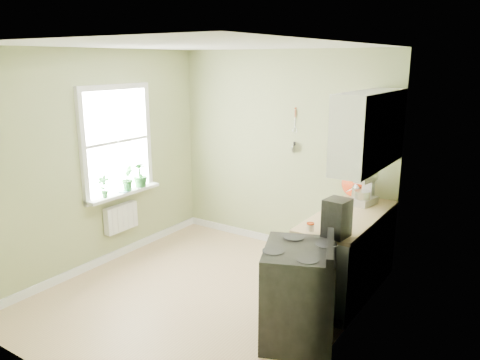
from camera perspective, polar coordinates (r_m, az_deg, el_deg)
The scene contains 21 objects.
floor at distance 5.44m, azimuth -4.62°, elevation -13.84°, with size 3.20×3.60×0.02m, color tan.
ceiling at distance 4.79m, azimuth -5.31°, elevation 16.15°, with size 3.20×3.60×0.02m, color white.
wall_back at distance 6.42m, azimuth 5.16°, elevation 3.50°, with size 3.20×0.02×2.70m, color tan.
wall_left at distance 6.05m, azimuth -16.98°, elevation 2.25°, with size 0.02×3.60×2.70m, color tan.
wall_right at distance 4.17m, azimuth 12.70°, elevation -2.84°, with size 0.02×3.60×2.70m, color tan.
base_cabinets at distance 5.46m, azimuth 12.96°, elevation -8.86°, with size 0.60×1.60×0.87m, color white.
countertop at distance 5.31m, azimuth 13.13°, elevation -4.32°, with size 0.64×1.60×0.04m, color #E1BF8A.
upper_cabinets at distance 5.14m, azimuth 15.55°, elevation 5.94°, with size 0.35×1.40×0.80m, color white.
window at distance 6.19m, azimuth -14.82°, elevation 4.54°, with size 0.06×1.14×1.44m.
window_sill at distance 6.28m, azimuth -13.99°, elevation -1.54°, with size 0.18×1.14×0.04m, color white.
radiator at distance 6.37m, azimuth -14.32°, elevation -4.45°, with size 0.12×0.50×0.35m, color white.
wall_utensils at distance 6.27m, azimuth 6.68°, elevation 5.18°, with size 0.02×0.14×0.58m.
stove at distance 4.48m, azimuth 7.20°, elevation -13.57°, with size 0.91×0.93×1.04m.
stand_mixer at distance 5.68m, azimuth 15.02°, elevation -1.11°, with size 0.26×0.37×0.42m.
kettle at distance 5.92m, azimuth 13.95°, elevation -1.32°, with size 0.17×0.10×0.17m.
coffee_maker at distance 4.58m, azimuth 11.68°, elevation -4.66°, with size 0.24×0.26×0.37m.
red_tray at distance 5.98m, azimuth 13.54°, elevation -0.42°, with size 0.32×0.32×0.02m, color #A52606.
jar at distance 4.72m, azimuth 8.58°, elevation -5.66°, with size 0.08×0.08×0.08m.
plant_a at distance 6.03m, azimuth -16.28°, elevation -0.76°, with size 0.15×0.10×0.28m, color #236326.
plant_b at distance 6.27m, azimuth -13.58°, elevation 0.20°, with size 0.18×0.15×0.33m, color #236326.
plant_c at distance 6.42m, azimuth -12.07°, elevation 0.66°, with size 0.19×0.19×0.33m, color #236326.
Camera 1 is at (2.99, -3.74, 2.56)m, focal length 35.00 mm.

